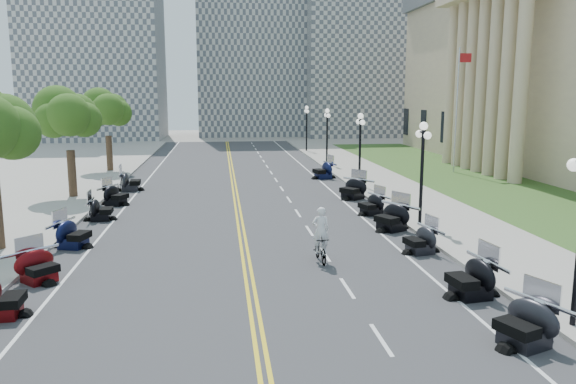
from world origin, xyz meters
name	(u,v)px	position (x,y,z in m)	size (l,w,h in m)	color
ground	(246,257)	(0.00, 0.00, 0.00)	(160.00, 160.00, 0.00)	gray
road	(238,207)	(0.00, 10.00, 0.00)	(16.00, 90.00, 0.01)	#333335
centerline_yellow_a	(235,207)	(-0.12, 10.00, 0.01)	(0.12, 90.00, 0.00)	yellow
centerline_yellow_b	(240,207)	(0.12, 10.00, 0.01)	(0.12, 90.00, 0.00)	yellow
edge_line_north	(347,205)	(6.40, 10.00, 0.01)	(0.12, 90.00, 0.00)	white
edge_line_south	(122,210)	(-6.40, 10.00, 0.01)	(0.12, 90.00, 0.00)	white
lane_dash_4	(381,339)	(3.20, -8.00, 0.01)	(0.12, 2.00, 0.00)	white
lane_dash_5	(347,288)	(3.20, -4.00, 0.01)	(0.12, 2.00, 0.00)	white
lane_dash_6	(325,254)	(3.20, 0.00, 0.01)	(0.12, 2.00, 0.00)	white
lane_dash_7	(309,231)	(3.20, 4.00, 0.01)	(0.12, 2.00, 0.00)	white
lane_dash_8	(298,213)	(3.20, 8.00, 0.01)	(0.12, 2.00, 0.00)	white
lane_dash_9	(289,199)	(3.20, 12.00, 0.01)	(0.12, 2.00, 0.00)	white
lane_dash_10	(282,189)	(3.20, 16.00, 0.01)	(0.12, 2.00, 0.00)	white
lane_dash_11	(276,180)	(3.20, 20.00, 0.01)	(0.12, 2.00, 0.00)	white
lane_dash_12	(271,173)	(3.20, 24.00, 0.01)	(0.12, 2.00, 0.00)	white
lane_dash_13	(267,166)	(3.20, 28.00, 0.01)	(0.12, 2.00, 0.00)	white
lane_dash_14	(264,161)	(3.20, 32.00, 0.01)	(0.12, 2.00, 0.00)	white
lane_dash_15	(261,157)	(3.20, 36.00, 0.01)	(0.12, 2.00, 0.00)	white
lane_dash_16	(258,153)	(3.20, 40.00, 0.01)	(0.12, 2.00, 0.00)	white
lane_dash_17	(256,149)	(3.20, 44.00, 0.01)	(0.12, 2.00, 0.00)	white
lane_dash_18	(254,146)	(3.20, 48.00, 0.01)	(0.12, 2.00, 0.00)	white
lane_dash_19	(252,143)	(3.20, 52.00, 0.01)	(0.12, 2.00, 0.00)	white
sidewalk_north	(415,202)	(10.50, 10.00, 0.07)	(5.00, 90.00, 0.15)	#9E9991
sidewalk_south	(46,211)	(-10.50, 10.00, 0.07)	(5.00, 90.00, 0.15)	#9E9991
lawn	(469,180)	(17.50, 18.00, 0.05)	(9.00, 60.00, 0.10)	#356023
distant_block_a	(95,46)	(-18.00, 62.00, 13.00)	(18.00, 14.00, 26.00)	gray
distant_block_b	(250,37)	(4.00, 68.00, 15.00)	(16.00, 12.00, 30.00)	gray
distant_block_c	(368,63)	(22.00, 65.00, 11.00)	(20.00, 14.00, 22.00)	gray
street_lamp_2	(422,175)	(8.60, 4.00, 2.60)	(0.50, 1.20, 4.90)	black
street_lamp_3	(360,150)	(8.60, 16.00, 2.60)	(0.50, 1.20, 4.90)	black
street_lamp_4	(327,137)	(8.60, 28.00, 2.60)	(0.50, 1.20, 4.90)	black
street_lamp_5	(307,129)	(8.60, 40.00, 2.60)	(0.50, 1.20, 4.90)	black
flagpole	(457,111)	(18.00, 22.00, 5.00)	(1.10, 0.20, 10.00)	silver
tree_3	(69,121)	(-10.00, 14.00, 4.75)	(4.80, 4.80, 9.20)	#235619
tree_4	(107,114)	(-10.00, 26.00, 4.75)	(4.80, 4.80, 9.20)	#235619
motorcycle_n_3	(525,321)	(6.73, -8.79, 0.68)	(1.95, 1.95, 1.37)	black
motorcycle_n_4	(471,276)	(6.91, -5.28, 0.71)	(2.02, 2.02, 1.42)	black
motorcycle_n_5	(420,238)	(7.07, -0.24, 0.62)	(1.76, 1.76, 1.23)	black
motorcycle_n_6	(392,216)	(7.07, 3.63, 0.72)	(2.06, 2.06, 1.44)	black
motorcycle_n_7	(372,203)	(7.06, 7.16, 0.63)	(1.79, 1.79, 1.26)	black
motorcycle_n_8	(353,188)	(7.13, 11.74, 0.72)	(2.06, 2.06, 1.44)	black
motorcycle_n_10	(323,169)	(6.84, 20.21, 0.73)	(2.09, 2.09, 1.46)	black
motorcycle_s_4	(1,296)	(-7.27, -5.21, 0.64)	(1.84, 1.84, 1.29)	#590A0C
motorcycle_s_5	(38,264)	(-7.19, -2.11, 0.63)	(1.81, 1.81, 1.26)	#590A0C
motorcycle_s_6	(73,232)	(-7.14, 2.30, 0.66)	(1.89, 1.89, 1.32)	black
motorcycle_s_7	(101,208)	(-7.05, 7.50, 0.63)	(1.80, 1.80, 1.26)	black
motorcycle_s_8	(116,194)	(-7.01, 11.50, 0.65)	(1.87, 1.87, 1.31)	black
motorcycle_s_9	(130,180)	(-6.92, 16.40, 0.71)	(2.04, 2.04, 1.43)	black
bicycle	(320,249)	(2.83, -0.97, 0.51)	(0.48, 1.71, 1.03)	#A51414
cyclist_rider	(321,213)	(2.83, -0.97, 1.94)	(0.66, 0.44, 1.82)	white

